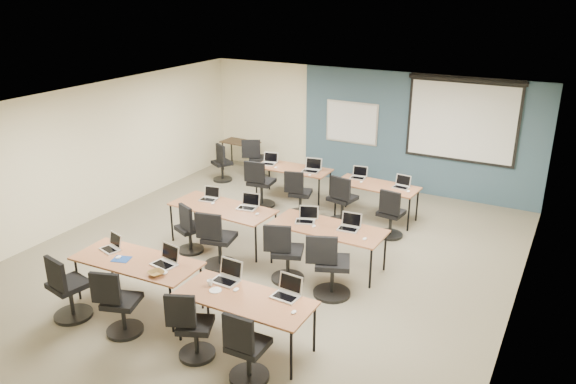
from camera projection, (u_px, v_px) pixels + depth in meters
The scene contains 58 objects.
floor at pixel (268, 258), 9.82m from camera, with size 8.00×9.00×0.02m, color #6B6354.
ceiling at pixel (266, 105), 8.87m from camera, with size 8.00×9.00×0.02m, color white.
wall_back at pixel (365, 128), 13.05m from camera, with size 8.00×0.04×2.70m, color beige.
wall_front at pixel (41, 319), 5.64m from camera, with size 8.00×0.04×2.70m, color beige.
wall_left at pixel (93, 153), 11.13m from camera, with size 0.04×9.00×2.70m, color beige.
wall_right at pixel (523, 233), 7.56m from camera, with size 0.04×9.00×2.70m, color beige.
blue_accent_panel at pixel (417, 134), 12.47m from camera, with size 5.50×0.04×2.70m, color #3D5977.
whiteboard at pixel (352, 123), 13.09m from camera, with size 1.28×0.03×0.98m.
projector_screen at pixel (462, 116), 11.81m from camera, with size 2.40×0.10×1.82m.
training_table_front_left at pixel (137, 263), 8.19m from camera, with size 1.92×0.80×0.73m.
training_table_front_right at pixel (245, 301), 7.21m from camera, with size 1.81×0.75×0.73m.
training_table_mid_left at pixel (222, 209), 10.12m from camera, with size 1.94×0.81×0.73m.
training_table_mid_right at pixel (328, 229), 9.28m from camera, with size 1.91×0.79×0.73m.
training_table_back_left at pixel (293, 170), 12.24m from camera, with size 1.66×0.69×0.73m.
training_table_back_right at pixel (377, 187), 11.22m from camera, with size 1.66×0.69×0.73m.
laptop_0 at pixel (112, 246), 8.48m from camera, with size 0.30×0.26×0.23m.
mouse_0 at pixel (118, 257), 8.23m from camera, with size 0.07×0.11×0.04m, color white.
task_chair_0 at pixel (67, 293), 7.91m from camera, with size 0.54×0.54×1.02m.
laptop_1 at pixel (166, 260), 8.04m from camera, with size 0.35×0.30×0.27m.
mouse_1 at pixel (165, 273), 7.78m from camera, with size 0.06×0.10×0.03m, color white.
task_chair_1 at pixel (119, 308), 7.57m from camera, with size 0.52×0.51×0.99m.
laptop_2 at pixel (227, 276), 7.59m from camera, with size 0.36×0.30×0.27m.
mouse_2 at pixel (236, 290), 7.36m from camera, with size 0.06×0.10×0.04m, color white.
task_chair_2 at pixel (192, 331), 7.08m from camera, with size 0.51×0.48×0.96m.
laptop_3 at pixel (287, 291), 7.22m from camera, with size 0.34×0.29×0.26m.
mouse_3 at pixel (294, 312), 6.86m from camera, with size 0.06×0.09×0.03m, color white.
task_chair_3 at pixel (246, 353), 6.66m from camera, with size 0.49×0.49×0.98m.
laptop_4 at pixel (210, 197), 10.42m from camera, with size 0.31×0.26×0.24m.
mouse_4 at pixel (213, 203), 10.23m from camera, with size 0.06×0.09×0.03m, color white.
task_chair_4 at pixel (189, 232), 9.88m from camera, with size 0.49×0.46×0.95m.
laptop_5 at pixel (248, 205), 10.04m from camera, with size 0.34×0.29×0.26m.
mouse_5 at pixel (257, 214), 9.77m from camera, with size 0.06×0.10×0.03m, color white.
task_chair_5 at pixel (217, 244), 9.36m from camera, with size 0.55×0.55×1.03m.
laptop_6 at pixel (306, 218), 9.48m from camera, with size 0.33×0.28×0.25m.
mouse_6 at pixel (314, 226), 9.28m from camera, with size 0.06×0.09×0.03m, color white.
task_chair_6 at pixel (285, 257), 8.92m from camera, with size 0.56×0.54×1.01m.
laptop_7 at pixel (349, 225), 9.19m from camera, with size 0.33×0.28×0.25m.
mouse_7 at pixel (365, 239), 8.82m from camera, with size 0.06×0.10×0.03m, color white.
task_chair_7 at pixel (330, 270), 8.48m from camera, with size 0.62×0.58×1.06m.
laptop_8 at pixel (269, 161), 12.47m from camera, with size 0.33×0.28×0.25m.
mouse_8 at pixel (276, 167), 12.21m from camera, with size 0.06×0.10×0.03m, color white.
task_chair_8 at pixel (260, 187), 11.93m from camera, with size 0.56×0.56×1.04m.
laptop_9 at pixel (312, 168), 11.99m from camera, with size 0.36×0.30×0.27m.
mouse_9 at pixel (310, 175), 11.74m from camera, with size 0.05×0.09×0.03m, color white.
task_chair_9 at pixel (299, 197), 11.50m from camera, with size 0.49×0.49×0.97m.
laptop_10 at pixel (359, 175), 11.58m from camera, with size 0.31×0.26×0.23m.
mouse_10 at pixel (361, 182), 11.33m from camera, with size 0.06×0.09×0.03m, color white.
task_chair_10 at pixel (342, 204), 11.08m from camera, with size 0.54×0.54×1.02m.
laptop_11 at pixel (402, 185), 11.04m from camera, with size 0.31×0.26×0.24m.
mouse_11 at pixel (408, 191), 10.82m from camera, with size 0.06×0.10×0.04m, color white.
task_chair_11 at pixel (390, 217), 10.48m from camera, with size 0.49×0.49×0.98m.
blue_mousepad at pixel (121, 259), 8.19m from camera, with size 0.25×0.21×0.01m, color navy.
snack_bowl at pixel (156, 273), 7.74m from camera, with size 0.21×0.21×0.05m, color olive.
snack_plate at pixel (215, 290), 7.36m from camera, with size 0.17×0.17×0.01m, color white.
coffee_cup at pixel (210, 283), 7.45m from camera, with size 0.07×0.07×0.07m, color white.
utility_table at pixel (240, 145), 14.20m from camera, with size 0.94×0.52×0.75m.
spare_chair_a at pixel (257, 163), 13.57m from camera, with size 0.60×0.55×1.02m.
spare_chair_b at pixel (222, 166), 13.47m from camera, with size 0.50×0.46×0.95m.
Camera 1 is at (4.49, -7.57, 4.52)m, focal length 35.00 mm.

